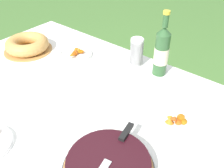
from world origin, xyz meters
name	(u,v)px	position (x,y,z in m)	size (l,w,h in m)	color
garden_table	(81,114)	(0.00, 0.00, 0.64)	(1.76, 1.13, 0.69)	brown
tablecloth	(80,107)	(0.00, 0.00, 0.68)	(1.77, 1.14, 0.10)	white
berry_tart	(108,167)	(0.33, -0.19, 0.72)	(0.32, 0.32, 0.06)	#38383D
serving_knife	(112,154)	(0.32, -0.16, 0.76)	(0.10, 0.37, 0.01)	silver
bundt_cake	(27,45)	(-0.62, 0.17, 0.74)	(0.29, 0.29, 0.08)	#B78447
cup_stack	(136,52)	(0.00, 0.45, 0.78)	(0.07, 0.07, 0.16)	white
cider_bottle_green	(162,51)	(0.15, 0.46, 0.83)	(0.08, 0.08, 0.35)	#2D562D
snack_plate_left	(76,54)	(-0.34, 0.31, 0.71)	(0.20, 0.20, 0.05)	white
snack_plate_right	(176,124)	(0.40, 0.16, 0.71)	(0.20, 0.20, 0.05)	white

